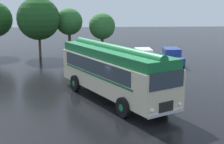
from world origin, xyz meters
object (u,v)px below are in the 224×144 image
object	(u,v)px
car_mid_left	(112,57)
car_far_right	(171,57)
car_mid_right	(143,57)
car_near_left	(86,57)
vintage_bus	(113,70)

from	to	relation	value
car_mid_left	car_far_right	bearing A→B (deg)	-1.26
car_mid_left	car_far_right	distance (m)	5.81
car_mid_left	car_mid_right	xyz separation A→B (m)	(3.02, -0.42, 0.00)
car_near_left	car_mid_right	xyz separation A→B (m)	(5.57, -0.31, 0.00)
car_mid_left	car_far_right	size ratio (longest dim) A/B	1.01
car_mid_right	car_near_left	bearing A→B (deg)	176.84
car_mid_left	car_far_right	xyz separation A→B (m)	(5.81, -0.13, 0.00)
car_mid_left	car_near_left	bearing A→B (deg)	-177.46
car_near_left	car_mid_left	size ratio (longest dim) A/B	0.99
vintage_bus	car_mid_right	bearing A→B (deg)	70.99
vintage_bus	car_near_left	bearing A→B (deg)	100.94
car_mid_right	car_far_right	bearing A→B (deg)	5.99
car_near_left	car_mid_left	xyz separation A→B (m)	(2.55, 0.11, 0.00)
car_near_left	car_far_right	bearing A→B (deg)	-0.10
car_near_left	car_mid_right	bearing A→B (deg)	-3.16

